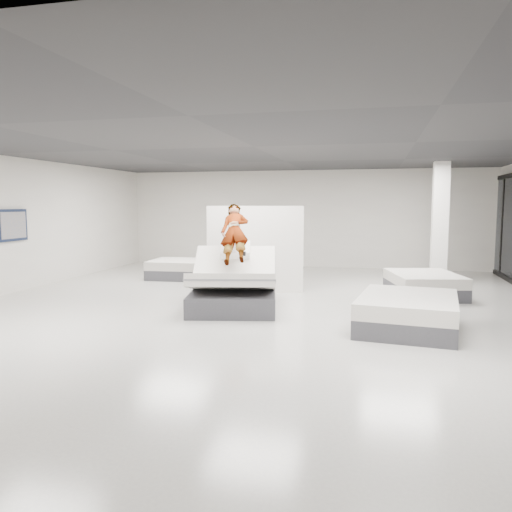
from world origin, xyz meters
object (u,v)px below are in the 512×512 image
remote (244,254)px  flat_bed_right_far (424,284)px  flat_bed_right_near (408,313)px  hero_bed (234,288)px  divider_panel (255,250)px  person (235,243)px  column (440,223)px  flat_bed_left_far (185,269)px  wall_poster (13,225)px

remote → flat_bed_right_far: size_ratio=0.07×
flat_bed_right_near → flat_bed_right_far: bearing=80.3°
hero_bed → divider_panel: 1.88m
person → remote: person is taller
hero_bed → remote: (0.22, 0.01, 0.69)m
hero_bed → column: (4.41, 4.54, 1.18)m
hero_bed → person: (-0.06, 0.31, 0.88)m
flat_bed_right_near → divider_panel: bearing=140.3°
flat_bed_right_far → flat_bed_left_far: bearing=168.7°
remote → column: size_ratio=0.04×
person → wall_poster: person is taller
person → flat_bed_right_near: (3.36, -1.24, -1.01)m
remote → flat_bed_right_far: 4.41m
flat_bed_right_near → person: bearing=159.7°
wall_poster → person: bearing=-2.4°
remote → flat_bed_right_near: size_ratio=0.06×
divider_panel → column: 5.21m
flat_bed_right_far → flat_bed_right_near: (-0.56, -3.30, 0.02)m
flat_bed_left_far → column: column is taller
remote → flat_bed_right_near: remote is taller
remote → flat_bed_right_far: (3.64, 2.35, -0.85)m
flat_bed_right_far → wall_poster: bearing=-169.0°
person → flat_bed_right_far: size_ratio=0.75×
person → flat_bed_left_far: (-2.41, 3.32, -1.04)m
flat_bed_right_far → hero_bed: bearing=-148.5°
hero_bed → flat_bed_right_far: bearing=31.5°
flat_bed_right_far → wall_poster: size_ratio=2.26×
divider_panel → wall_poster: bearing=174.8°
person → flat_bed_right_far: person is taller
hero_bed → remote: bearing=2.8°
divider_panel → wall_poster: 5.71m
divider_panel → flat_bed_right_far: bearing=-9.3°
person → column: 6.16m
flat_bed_left_far → flat_bed_right_near: bearing=-38.3°
flat_bed_right_near → flat_bed_left_far: size_ratio=1.14×
hero_bed → flat_bed_left_far: bearing=124.3°
divider_panel → flat_bed_right_near: (3.28, -2.71, -0.74)m
divider_panel → wall_poster: size_ratio=2.37×
hero_bed → person: size_ratio=1.55×
hero_bed → divider_panel: size_ratio=1.11×
column → flat_bed_right_far: bearing=-104.2°
flat_bed_left_far → hero_bed: bearing=-55.7°
person → divider_panel: (0.09, 1.47, -0.27)m
wall_poster → divider_panel: bearing=12.7°
flat_bed_right_near → flat_bed_left_far: flat_bed_right_near is taller
person → remote: (0.29, -0.30, -0.18)m
hero_bed → person: bearing=101.7°
remote → wall_poster: bearing=163.1°
hero_bed → flat_bed_right_far: size_ratio=1.16×
divider_panel → column: column is taller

